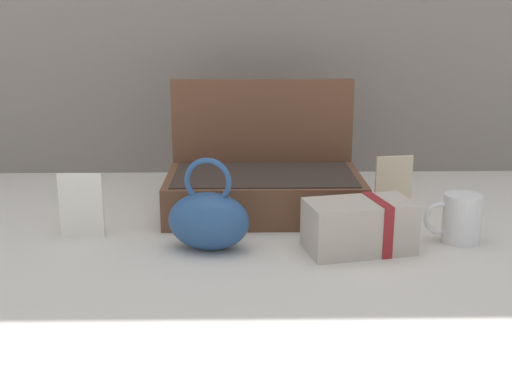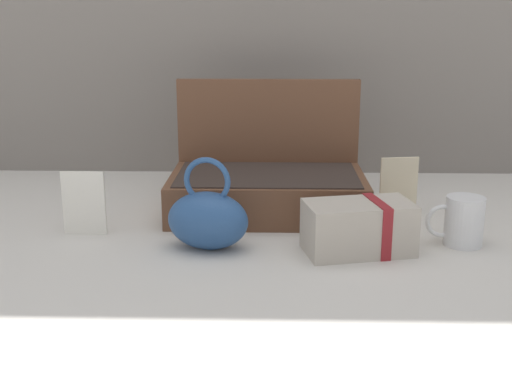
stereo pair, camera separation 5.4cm
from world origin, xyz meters
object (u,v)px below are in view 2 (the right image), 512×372
Objects in this scene: coffee_mug at (463,221)px; teal_pouch_handbag at (208,219)px; open_suitcase at (267,181)px; cream_toiletry_bag at (360,227)px; info_card_left at (84,203)px; poster_card_right at (399,185)px.

teal_pouch_handbag is at bearing -176.28° from coffee_mug.
teal_pouch_handbag is (-0.11, -0.26, -0.01)m from open_suitcase.
cream_toiletry_bag is at bearing -2.27° from teal_pouch_handbag.
cream_toiletry_bag is (0.18, -0.27, -0.02)m from open_suitcase.
teal_pouch_handbag reaches higher than cream_toiletry_bag.
info_card_left is 0.71m from poster_card_right.
info_card_left reaches higher than poster_card_right.
poster_card_right reaches higher than coffee_mug.
cream_toiletry_bag is at bearing -124.05° from poster_card_right.
info_card_left is at bearing -154.96° from open_suitcase.
coffee_mug is 0.88× the size of poster_card_right.
cream_toiletry_bag is 1.72× the size of poster_card_right.
poster_card_right is at bearing -1.44° from open_suitcase.
open_suitcase is 0.30m from poster_card_right.
info_card_left reaches higher than coffee_mug.
info_card_left is 1.04× the size of poster_card_right.
cream_toiletry_bag is at bearing -167.97° from coffee_mug.
cream_toiletry_bag is 1.94× the size of coffee_mug.
info_card_left is at bearing 176.48° from coffee_mug.
teal_pouch_handbag is at bearing -113.93° from open_suitcase.
open_suitcase is at bearing 26.63° from info_card_left.
coffee_mug is (0.51, 0.03, -0.01)m from teal_pouch_handbag.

